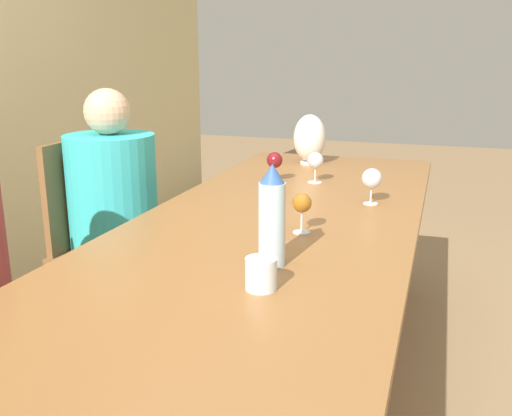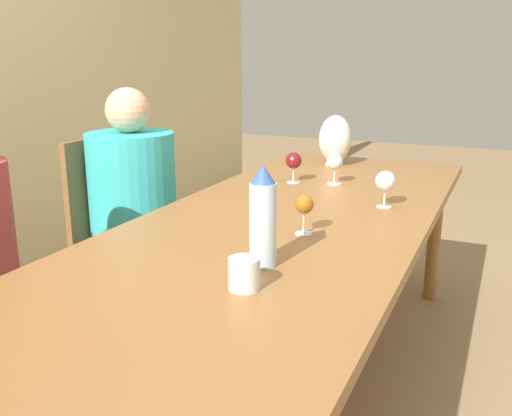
% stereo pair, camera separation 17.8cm
% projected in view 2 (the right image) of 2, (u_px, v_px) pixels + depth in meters
% --- Properties ---
extents(dining_table, '(2.94, 0.97, 0.74)m').
position_uv_depth(dining_table, '(269.00, 246.00, 1.92)').
color(dining_table, '#936033').
rests_on(dining_table, ground_plane).
extents(water_bottle, '(0.07, 0.07, 0.29)m').
position_uv_depth(water_bottle, '(263.00, 218.00, 1.54)').
color(water_bottle, silver).
rests_on(water_bottle, dining_table).
extents(water_tumbler, '(0.08, 0.08, 0.08)m').
position_uv_depth(water_tumbler, '(244.00, 274.00, 1.41)').
color(water_tumbler, silver).
rests_on(water_tumbler, dining_table).
extents(vase, '(0.17, 0.17, 0.26)m').
position_uv_depth(vase, '(335.00, 139.00, 2.96)').
color(vase, silver).
rests_on(vase, dining_table).
extents(wine_glass_0, '(0.07, 0.07, 0.14)m').
position_uv_depth(wine_glass_0, '(334.00, 162.00, 2.54)').
color(wine_glass_0, silver).
rests_on(wine_glass_0, dining_table).
extents(wine_glass_1, '(0.08, 0.08, 0.14)m').
position_uv_depth(wine_glass_1, '(385.00, 182.00, 2.15)').
color(wine_glass_1, silver).
rests_on(wine_glass_1, dining_table).
extents(wine_glass_2, '(0.07, 0.07, 0.14)m').
position_uv_depth(wine_glass_2, '(294.00, 161.00, 2.57)').
color(wine_glass_2, silver).
rests_on(wine_glass_2, dining_table).
extents(wine_glass_3, '(0.06, 0.06, 0.13)m').
position_uv_depth(wine_glass_3, '(304.00, 206.00, 1.82)').
color(wine_glass_3, silver).
rests_on(wine_glass_3, dining_table).
extents(chair_far, '(0.44, 0.44, 0.94)m').
position_uv_depth(chair_far, '(122.00, 234.00, 2.61)').
color(chair_far, brown).
rests_on(chair_far, ground_plane).
extents(person_far, '(0.38, 0.38, 1.17)m').
position_uv_depth(person_far, '(137.00, 213.00, 2.54)').
color(person_far, '#2D2D38').
rests_on(person_far, ground_plane).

